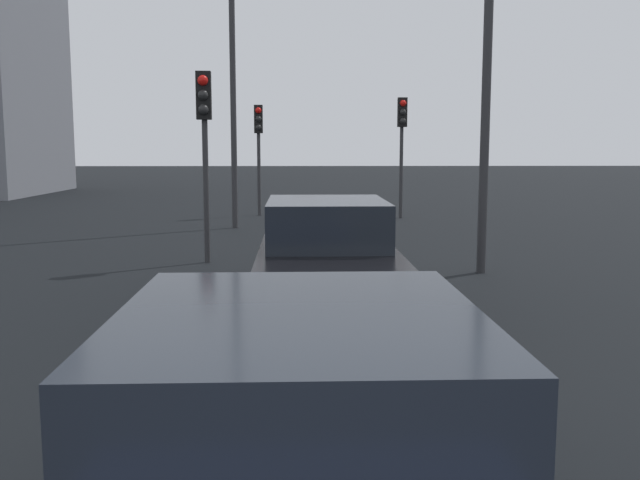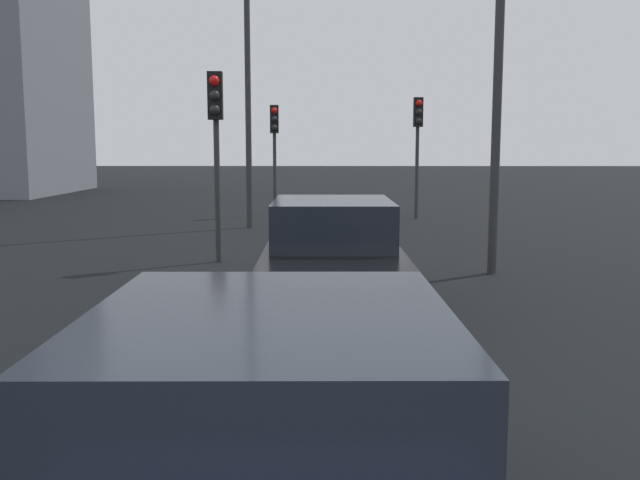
# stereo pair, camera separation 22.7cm
# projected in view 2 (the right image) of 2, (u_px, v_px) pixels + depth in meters

# --- Properties ---
(car_black_lead) EXTENTS (4.77, 2.07, 1.53)m
(car_black_lead) POSITION_uv_depth(u_px,v_px,m) (332.00, 255.00, 9.90)
(car_black_lead) COLOR black
(car_black_lead) RESTS_ON ground_plane
(car_navy_second) EXTENTS (4.31, 2.09, 1.54)m
(car_navy_second) POSITION_uv_depth(u_px,v_px,m) (274.00, 465.00, 3.39)
(car_navy_second) COLOR #141E4C
(car_navy_second) RESTS_ON ground_plane
(traffic_light_near_left) EXTENTS (0.32, 0.29, 3.75)m
(traffic_light_near_left) POSITION_uv_depth(u_px,v_px,m) (418.00, 132.00, 21.86)
(traffic_light_near_left) COLOR #2D2D30
(traffic_light_near_left) RESTS_ON ground_plane
(traffic_light_near_right) EXTENTS (0.32, 0.29, 3.66)m
(traffic_light_near_right) POSITION_uv_depth(u_px,v_px,m) (216.00, 126.00, 13.49)
(traffic_light_near_right) COLOR #2D2D30
(traffic_light_near_right) RESTS_ON ground_plane
(traffic_light_far_left) EXTENTS (0.32, 0.29, 3.58)m
(traffic_light_far_left) POSITION_uv_depth(u_px,v_px,m) (274.00, 136.00, 22.90)
(traffic_light_far_left) COLOR #2D2D30
(traffic_light_far_left) RESTS_ON ground_plane
(street_lamp_kerbside) EXTENTS (0.56, 0.36, 9.18)m
(street_lamp_kerbside) POSITION_uv_depth(u_px,v_px,m) (247.00, 34.00, 19.06)
(street_lamp_kerbside) COLOR #2D2D30
(street_lamp_kerbside) RESTS_ON ground_plane
(street_lamp_far) EXTENTS (0.56, 0.36, 6.61)m
(street_lamp_far) POSITION_uv_depth(u_px,v_px,m) (499.00, 48.00, 12.12)
(street_lamp_far) COLOR #2D2D30
(street_lamp_far) RESTS_ON ground_plane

